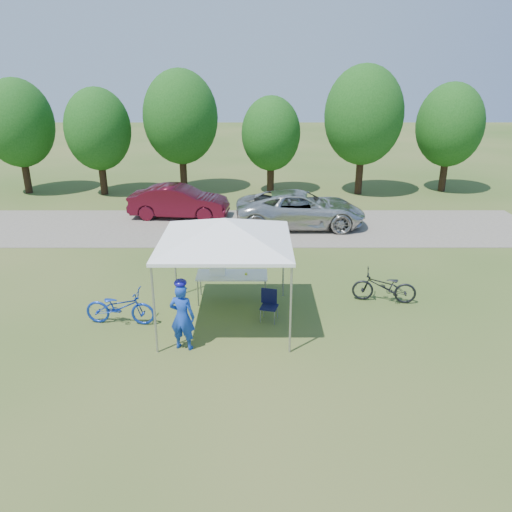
# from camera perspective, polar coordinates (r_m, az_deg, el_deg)

# --- Properties ---
(ground) EXTENTS (100.00, 100.00, 0.00)m
(ground) POSITION_cam_1_polar(r_m,az_deg,el_deg) (12.86, -3.32, -7.40)
(ground) COLOR #2D5119
(ground) RESTS_ON ground
(gravel_strip) EXTENTS (24.00, 5.00, 0.02)m
(gravel_strip) POSITION_cam_1_polar(r_m,az_deg,el_deg) (20.26, -2.12, 3.32)
(gravel_strip) COLOR gray
(gravel_strip) RESTS_ON ground
(canopy) EXTENTS (4.53, 4.53, 3.00)m
(canopy) POSITION_cam_1_polar(r_m,az_deg,el_deg) (11.85, -3.59, 4.00)
(canopy) COLOR #A5A5AA
(canopy) RESTS_ON ground
(treeline) EXTENTS (24.89, 4.28, 6.30)m
(treeline) POSITION_cam_1_polar(r_m,az_deg,el_deg) (25.52, -2.44, 15.00)
(treeline) COLOR #382314
(treeline) RESTS_ON ground
(folding_table) EXTENTS (1.92, 0.80, 0.79)m
(folding_table) POSITION_cam_1_polar(r_m,az_deg,el_deg) (13.61, -2.76, -2.25)
(folding_table) COLOR white
(folding_table) RESTS_ON ground
(folding_chair) EXTENTS (0.49, 0.51, 0.80)m
(folding_chair) POSITION_cam_1_polar(r_m,az_deg,el_deg) (12.73, 1.51, -5.31)
(folding_chair) COLOR black
(folding_chair) RESTS_ON ground
(cooler) EXTENTS (0.44, 0.30, 0.32)m
(cooler) POSITION_cam_1_polar(r_m,az_deg,el_deg) (13.56, -4.41, -1.45)
(cooler) COLOR white
(cooler) RESTS_ON folding_table
(ice_cream_cup) EXTENTS (0.07, 0.07, 0.05)m
(ice_cream_cup) POSITION_cam_1_polar(r_m,az_deg,el_deg) (13.53, -1.14, -2.06)
(ice_cream_cup) COLOR #B9C92F
(ice_cream_cup) RESTS_ON folding_table
(cyclist) EXTENTS (0.65, 0.50, 1.60)m
(cyclist) POSITION_cam_1_polar(r_m,az_deg,el_deg) (11.42, -8.43, -6.89)
(cyclist) COLOR #163EB8
(cyclist) RESTS_ON ground
(bike_blue) EXTENTS (1.80, 0.76, 0.92)m
(bike_blue) POSITION_cam_1_polar(r_m,az_deg,el_deg) (12.97, -15.28, -5.62)
(bike_blue) COLOR #1335A8
(bike_blue) RESTS_ON ground
(bike_dark) EXTENTS (1.80, 0.91, 0.91)m
(bike_dark) POSITION_cam_1_polar(r_m,az_deg,el_deg) (14.09, 14.44, -3.41)
(bike_dark) COLOR black
(bike_dark) RESTS_ON ground
(minivan) EXTENTS (5.18, 2.41, 1.43)m
(minivan) POSITION_cam_1_polar(r_m,az_deg,el_deg) (20.23, 5.10, 5.37)
(minivan) COLOR beige
(minivan) RESTS_ON gravel_strip
(sedan) EXTENTS (4.30, 1.82, 1.38)m
(sedan) POSITION_cam_1_polar(r_m,az_deg,el_deg) (21.67, -8.78, 6.18)
(sedan) COLOR #4E0D1B
(sedan) RESTS_ON gravel_strip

